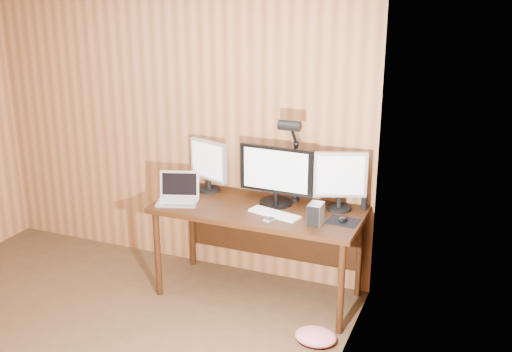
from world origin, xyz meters
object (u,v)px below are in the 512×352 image
Objects in this scene: monitor_left at (208,164)px; speaker at (364,202)px; mouse at (343,219)px; desk_lamp at (292,149)px; desk at (262,219)px; monitor_center at (276,174)px; phone at (270,219)px; hard_drive at (316,214)px; keyboard at (274,214)px; laptop at (178,194)px; monitor_right at (340,179)px.

monitor_left is 3.79× the size of speaker.
mouse is at bearing 7.53° from monitor_left.
desk_lamp is at bearing -168.20° from speaker.
desk is 0.80m from speaker.
monitor_center is 1.39× the size of monitor_left.
monitor_left is 0.83m from phone.
phone is at bearing -57.78° from desk.
speaker reaches higher than desk.
hard_drive is (0.40, -0.27, -0.17)m from monitor_center.
desk_lamp is at bearing 15.54° from monitor_center.
keyboard is at bearing -95.56° from desk_lamp.
laptop reaches higher than keyboard.
keyboard is (0.07, -0.22, -0.23)m from monitor_center.
monitor_left is at bearing 159.33° from monitor_right.
phone is 0.16× the size of desk_lamp.
monitor_center is at bearing 121.47° from keyboard.
desk_lamp is at bearing 152.75° from mouse.
hard_drive is at bearing -31.93° from monitor_center.
monitor_right is at bearing 9.78° from monitor_center.
speaker is (1.39, 0.37, 0.00)m from laptop.
desk_lamp reaches higher than laptop.
desk_lamp reaches higher than monitor_left.
desk_lamp is at bearing 21.51° from desk.
desk_lamp is at bearing 165.76° from monitor_right.
monitor_right is at bearing -5.08° from laptop.
phone reaches higher than desk.
phone is (0.69, -0.40, -0.22)m from monitor_left.
laptop is 3.31× the size of speaker.
monitor_center is 5.27× the size of speaker.
speaker is 0.68m from desk_lamp.
phone is at bearing -168.43° from hard_drive.
hard_drive is at bearing -152.84° from mouse.
keyboard is 3.69× the size of speaker.
phone is (-0.41, -0.40, -0.24)m from monitor_right.
keyboard is 0.51m from mouse.
monitor_right reaches higher than speaker.
phone is (-0.50, -0.17, -0.02)m from mouse.
monitor_left reaches higher than phone.
laptop reaches higher than desk.
hard_drive is at bearing 27.79° from phone.
desk is 13.75× the size of phone.
monitor_right is at bearing 61.14° from phone.
desk_lamp is at bearing 93.37° from keyboard.
monitor_right reaches higher than phone.
monitor_left reaches higher than keyboard.
desk is at bearing 139.15° from phone.
hard_drive is 1.35× the size of speaker.
keyboard reaches higher than desk.
monitor_left is at bearing 166.72° from phone.
speaker is at bearing -3.85° from laptop.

